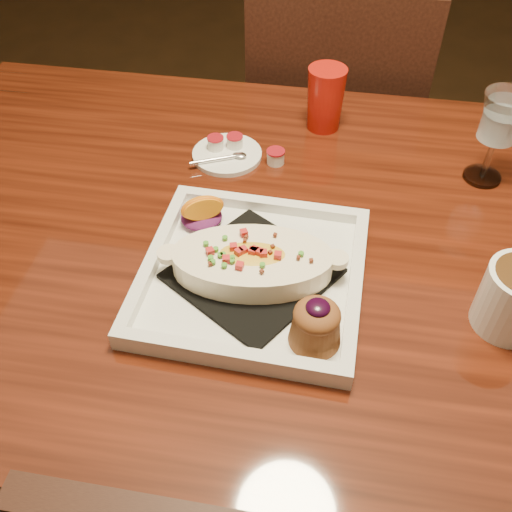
% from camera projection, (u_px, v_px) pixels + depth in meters
% --- Properties ---
extents(floor, '(7.00, 7.00, 0.00)m').
position_uv_depth(floor, '(292.00, 453.00, 1.42)').
color(floor, black).
rests_on(floor, ground).
extents(table, '(1.50, 0.90, 0.75)m').
position_uv_depth(table, '(309.00, 277.00, 0.96)').
color(table, '#5F1E0D').
rests_on(table, floor).
extents(chair_far, '(0.42, 0.42, 0.93)m').
position_uv_depth(chair_far, '(331.00, 140.00, 1.50)').
color(chair_far, black).
rests_on(chair_far, floor).
extents(plate, '(0.32, 0.32, 0.08)m').
position_uv_depth(plate, '(257.00, 272.00, 0.80)').
color(plate, white).
rests_on(plate, table).
extents(goblet, '(0.08, 0.08, 0.16)m').
position_uv_depth(goblet, '(501.00, 123.00, 0.91)').
color(goblet, silver).
rests_on(goblet, table).
extents(saucer, '(0.13, 0.13, 0.09)m').
position_uv_depth(saucer, '(226.00, 152.00, 1.03)').
color(saucer, white).
rests_on(saucer, table).
extents(creamer_loose, '(0.03, 0.03, 0.03)m').
position_uv_depth(creamer_loose, '(276.00, 157.00, 1.01)').
color(creamer_loose, white).
rests_on(creamer_loose, table).
extents(red_tumbler, '(0.07, 0.07, 0.12)m').
position_uv_depth(red_tumbler, '(325.00, 99.00, 1.06)').
color(red_tumbler, red).
rests_on(red_tumbler, table).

